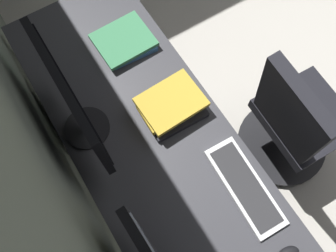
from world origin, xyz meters
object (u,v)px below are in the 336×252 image
(book_stack_near, at_px, (171,106))
(book_stack_far, at_px, (126,42))
(drawer_pedestal, at_px, (116,111))
(office_chair, at_px, (294,124))
(keyboard_main, at_px, (245,186))
(monitor_secondary, at_px, (73,102))

(book_stack_near, bearing_deg, book_stack_far, 0.33)
(drawer_pedestal, xyz_separation_m, office_chair, (-0.61, -0.75, 0.11))
(keyboard_main, height_order, book_stack_far, book_stack_far)
(monitor_secondary, height_order, book_stack_far, monitor_secondary)
(keyboard_main, bearing_deg, book_stack_far, 5.07)
(book_stack_near, bearing_deg, office_chair, -118.34)
(drawer_pedestal, xyz_separation_m, book_stack_near, (-0.30, -0.18, 0.43))
(book_stack_far, xyz_separation_m, office_chair, (-0.72, -0.58, -0.30))
(drawer_pedestal, height_order, book_stack_far, book_stack_far)
(book_stack_far, distance_m, office_chair, 0.97)
(book_stack_near, height_order, book_stack_far, book_stack_near)
(book_stack_near, distance_m, book_stack_far, 0.41)
(keyboard_main, xyz_separation_m, book_stack_far, (0.86, 0.08, 0.01))
(book_stack_near, bearing_deg, monitor_secondary, 71.75)
(monitor_secondary, distance_m, book_stack_near, 0.44)
(keyboard_main, distance_m, book_stack_near, 0.47)
(monitor_secondary, bearing_deg, office_chair, -114.63)
(book_stack_near, xyz_separation_m, book_stack_far, (0.41, 0.00, -0.02))
(keyboard_main, bearing_deg, drawer_pedestal, 18.14)
(office_chair, bearing_deg, drawer_pedestal, 50.70)
(drawer_pedestal, relative_size, office_chair, 0.72)
(book_stack_far, bearing_deg, office_chair, -141.20)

